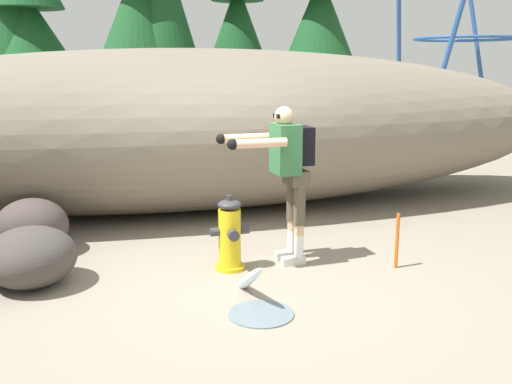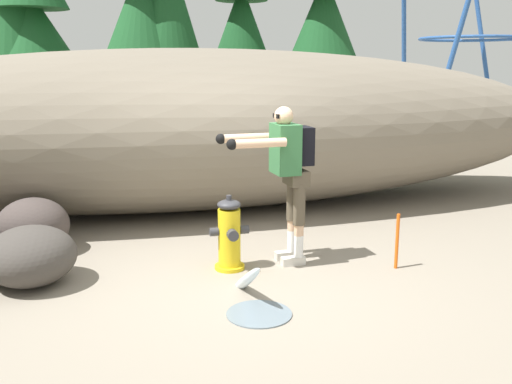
{
  "view_description": "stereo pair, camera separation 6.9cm",
  "coord_description": "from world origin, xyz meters",
  "views": [
    {
      "loc": [
        -1.42,
        -5.19,
        2.12
      ],
      "look_at": [
        0.24,
        0.66,
        0.75
      ],
      "focal_mm": 39.65,
      "sensor_mm": 36.0,
      "label": 1
    },
    {
      "loc": [
        -1.35,
        -5.21,
        2.12
      ],
      "look_at": [
        0.24,
        0.66,
        0.75
      ],
      "focal_mm": 39.65,
      "sensor_mm": 36.0,
      "label": 2
    }
  ],
  "objects": [
    {
      "name": "ground_plane",
      "position": [
        0.0,
        0.0,
        -0.02
      ],
      "size": [
        56.0,
        56.0,
        0.04
      ],
      "primitive_type": "cube",
      "color": "gray"
    },
    {
      "name": "dirt_embankment",
      "position": [
        0.0,
        3.14,
        1.18
      ],
      "size": [
        12.38,
        3.2,
        2.36
      ],
      "primitive_type": "ellipsoid",
      "color": "#756B5B",
      "rests_on": "ground_plane"
    },
    {
      "name": "fire_hydrant",
      "position": [
        -0.13,
        0.36,
        0.37
      ],
      "size": [
        0.42,
        0.37,
        0.8
      ],
      "color": "gold",
      "rests_on": "ground_plane"
    },
    {
      "name": "hydrant_water_jet",
      "position": [
        -0.13,
        -0.44,
        0.09
      ],
      "size": [
        0.57,
        1.32,
        0.7
      ],
      "color": "silver",
      "rests_on": "ground_plane"
    },
    {
      "name": "utility_worker",
      "position": [
        0.51,
        0.39,
        1.09
      ],
      "size": [
        0.99,
        0.56,
        1.7
      ],
      "rotation": [
        0.0,
        0.0,
        -3.1
      ],
      "color": "beige",
      "rests_on": "ground_plane"
    },
    {
      "name": "boulder_mid",
      "position": [
        -2.19,
        1.49,
        0.32
      ],
      "size": [
        1.15,
        1.15,
        0.64
      ],
      "primitive_type": "ellipsoid",
      "rotation": [
        0.0,
        0.0,
        2.34
      ],
      "color": "#443B38",
      "rests_on": "ground_plane"
    },
    {
      "name": "boulder_outlier",
      "position": [
        -2.11,
        0.45,
        0.29
      ],
      "size": [
        1.18,
        1.19,
        0.59
      ],
      "primitive_type": "ellipsoid",
      "rotation": [
        0.0,
        0.0,
        5.85
      ],
      "color": "#413C37",
      "rests_on": "ground_plane"
    },
    {
      "name": "pine_tree_left",
      "position": [
        -2.84,
        10.05,
        3.13
      ],
      "size": [
        2.69,
        2.69,
        5.33
      ],
      "color": "#47331E",
      "rests_on": "ground_plane"
    },
    {
      "name": "pine_tree_far_right",
      "position": [
        2.19,
        9.22,
        3.31
      ],
      "size": [
        2.04,
        2.04,
        5.93
      ],
      "color": "#47331E",
      "rests_on": "ground_plane"
    },
    {
      "name": "pine_tree_ridge_end",
      "position": [
        3.75,
        7.56,
        3.31
      ],
      "size": [
        2.31,
        2.31,
        6.0
      ],
      "color": "#47331E",
      "rests_on": "ground_plane"
    },
    {
      "name": "survey_stake",
      "position": [
        1.59,
        -0.09,
        0.3
      ],
      "size": [
        0.04,
        0.04,
        0.6
      ],
      "primitive_type": "cylinder",
      "color": "#E55914",
      "rests_on": "ground_plane"
    }
  ]
}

